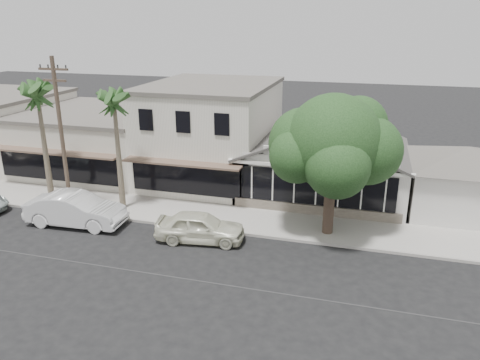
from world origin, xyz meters
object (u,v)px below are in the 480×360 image
(utility_pole, at_px, (61,133))
(car_0, at_px, (200,227))
(shade_tree, at_px, (332,144))
(car_1, at_px, (76,210))

(utility_pole, xyz_separation_m, car_0, (8.70, -1.48, -4.01))
(car_0, xyz_separation_m, shade_tree, (6.18, 2.72, 4.15))
(car_1, height_order, shade_tree, shade_tree)
(utility_pole, bearing_deg, car_0, -9.63)
(utility_pole, xyz_separation_m, car_1, (1.42, -1.49, -3.88))
(car_0, bearing_deg, car_1, 82.36)
(utility_pole, distance_m, car_0, 9.70)
(car_1, distance_m, shade_tree, 14.32)
(car_0, distance_m, car_1, 7.29)
(utility_pole, height_order, car_0, utility_pole)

